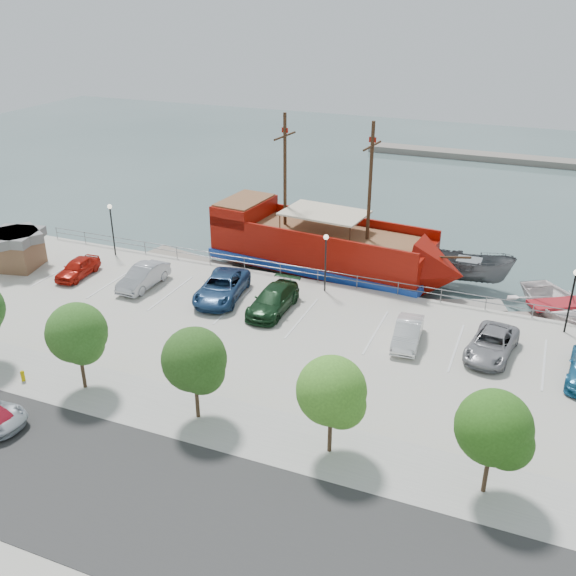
% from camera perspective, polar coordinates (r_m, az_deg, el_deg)
% --- Properties ---
extents(ground, '(160.00, 160.00, 0.00)m').
position_cam_1_polar(ground, '(41.05, 0.24, -5.12)').
color(ground, '#394E4D').
extents(street, '(100.00, 8.00, 0.04)m').
position_cam_1_polar(street, '(29.13, -12.28, -18.08)').
color(street, '#303030').
rests_on(street, land_slab).
extents(sidewalk, '(100.00, 4.00, 0.05)m').
position_cam_1_polar(sidewalk, '(32.97, -6.44, -11.68)').
color(sidewalk, '#A09F9B').
rests_on(sidewalk, land_slab).
extents(seawall_railing, '(50.00, 0.06, 1.00)m').
position_cam_1_polar(seawall_railing, '(46.89, 3.82, 0.96)').
color(seawall_railing, slate).
rests_on(seawall_railing, land_slab).
extents(far_shore, '(40.00, 3.00, 0.80)m').
position_cam_1_polar(far_shore, '(90.25, 19.94, 10.67)').
color(far_shore, gray).
rests_on(far_shore, ground).
extents(pirate_ship, '(20.60, 7.54, 12.85)m').
position_cam_1_polar(pirate_ship, '(49.97, 4.50, 3.29)').
color(pirate_ship, '#860C04').
rests_on(pirate_ship, ground).
extents(patrol_boat, '(6.69, 2.52, 2.59)m').
position_cam_1_polar(patrol_boat, '(50.29, 15.70, 1.47)').
color(patrol_boat, '#5C5E61').
rests_on(patrol_boat, ground).
extents(speedboat, '(8.19, 8.85, 1.49)m').
position_cam_1_polar(speedboat, '(47.70, 22.86, -1.69)').
color(speedboat, white).
rests_on(speedboat, ground).
extents(dock_west, '(8.01, 3.82, 0.44)m').
position_cam_1_polar(dock_west, '(53.61, -8.89, 2.38)').
color(dock_west, gray).
rests_on(dock_west, ground).
extents(dock_mid, '(6.67, 4.06, 0.37)m').
position_cam_1_polar(dock_mid, '(47.00, 14.91, -1.64)').
color(dock_mid, gray).
rests_on(dock_mid, ground).
extents(dock_east, '(7.67, 4.82, 0.42)m').
position_cam_1_polar(dock_east, '(46.83, 22.02, -2.77)').
color(dock_east, gray).
rests_on(dock_east, ground).
extents(shed, '(4.19, 4.19, 2.88)m').
position_cam_1_polar(shed, '(53.52, -23.01, 3.24)').
color(shed, brown).
rests_on(shed, land_slab).
extents(fire_hydrant, '(0.24, 0.24, 0.68)m').
position_cam_1_polar(fire_hydrant, '(38.42, -22.52, -7.19)').
color(fire_hydrant, '#C2A800').
rests_on(fire_hydrant, sidewalk).
extents(lamp_post_left, '(0.36, 0.36, 4.28)m').
position_cam_1_polar(lamp_post_left, '(53.00, -15.43, 5.80)').
color(lamp_post_left, black).
rests_on(lamp_post_left, land_slab).
extents(lamp_post_mid, '(0.36, 0.36, 4.28)m').
position_cam_1_polar(lamp_post_mid, '(44.81, 3.37, 3.15)').
color(lamp_post_mid, black).
rests_on(lamp_post_mid, land_slab).
extents(lamp_post_right, '(0.36, 0.36, 4.28)m').
position_cam_1_polar(lamp_post_right, '(42.88, 23.99, -0.15)').
color(lamp_post_right, black).
rests_on(lamp_post_right, land_slab).
extents(tree_c, '(3.30, 3.20, 5.00)m').
position_cam_1_polar(tree_c, '(35.15, -18.14, -4.03)').
color(tree_c, '#473321').
rests_on(tree_c, sidewalk).
extents(tree_d, '(3.30, 3.20, 5.00)m').
position_cam_1_polar(tree_d, '(31.44, -8.16, -6.57)').
color(tree_d, '#473321').
rests_on(tree_d, sidewalk).
extents(tree_e, '(3.30, 3.20, 5.00)m').
position_cam_1_polar(tree_e, '(28.98, 4.10, -9.38)').
color(tree_e, '#473321').
rests_on(tree_e, sidewalk).
extents(tree_f, '(3.30, 3.20, 5.00)m').
position_cam_1_polar(tree_f, '(28.09, 18.07, -12.02)').
color(tree_f, '#473321').
rests_on(tree_f, sidewalk).
extents(parked_car_a, '(1.89, 4.20, 1.40)m').
position_cam_1_polar(parked_car_a, '(50.45, -18.19, 1.71)').
color(parked_car_a, '#AF170C').
rests_on(parked_car_a, land_slab).
extents(parked_car_b, '(1.73, 4.79, 1.57)m').
position_cam_1_polar(parked_car_b, '(47.41, -12.74, 0.99)').
color(parked_car_b, '#9FA0A7').
rests_on(parked_car_b, land_slab).
extents(parked_car_c, '(3.64, 6.31, 1.65)m').
position_cam_1_polar(parked_car_c, '(44.75, -5.91, 0.07)').
color(parked_car_c, navy).
rests_on(parked_car_c, land_slab).
extents(parked_car_d, '(2.23, 5.43, 1.57)m').
position_cam_1_polar(parked_car_d, '(42.81, -1.33, -1.07)').
color(parked_car_d, black).
rests_on(parked_car_d, land_slab).
extents(parked_car_f, '(1.85, 4.42, 1.42)m').
position_cam_1_polar(parked_car_f, '(39.61, 10.59, -3.96)').
color(parked_car_f, silver).
rests_on(parked_car_f, land_slab).
extents(parked_car_g, '(3.04, 5.42, 1.43)m').
position_cam_1_polar(parked_car_g, '(39.62, 17.64, -4.78)').
color(parked_car_g, gray).
rests_on(parked_car_g, land_slab).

